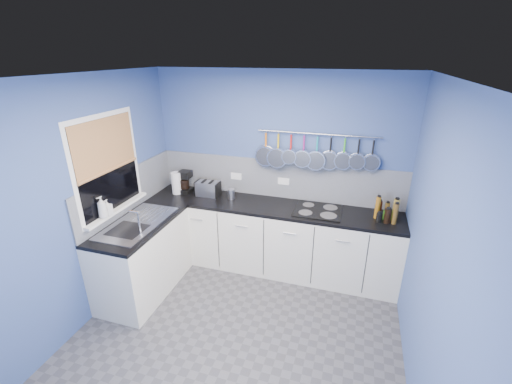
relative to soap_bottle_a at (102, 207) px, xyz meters
The scene contains 46 objects.
floor 1.93m from the soap_bottle_a, ahead, with size 3.20×3.00×0.02m, color #47474C.
ceiling 2.04m from the soap_bottle_a, ahead, with size 3.20×3.00×0.02m, color white.
wall_back 2.11m from the soap_bottle_a, 43.39° to the left, with size 3.20×0.02×2.50m, color #3B528E.
wall_front 2.20m from the soap_bottle_a, 45.80° to the right, with size 3.20×0.02×2.50m, color #3B528E.
wall_left 0.13m from the soap_bottle_a, 141.54° to the right, with size 0.02×3.00×2.50m, color #3B528E.
wall_right 3.14m from the soap_bottle_a, ahead, with size 0.02×3.00×2.50m, color #3B528E.
backsplash_back 2.09m from the soap_bottle_a, 42.95° to the left, with size 3.20×0.02×0.50m, color #969AA4.
backsplash_left 0.54m from the soap_bottle_a, 96.17° to the left, with size 0.02×1.80×0.50m, color #969AA4.
cabinet_run_back 2.04m from the soap_bottle_a, 36.60° to the left, with size 3.20×0.60×0.86m, color silver.
worktop_back 1.93m from the soap_bottle_a, 36.60° to the left, with size 3.20×0.60×0.04m, color black.
cabinet_run_left 0.81m from the soap_bottle_a, 45.79° to the left, with size 0.60×1.20×0.86m, color silver.
worktop_left 0.44m from the soap_bottle_a, 45.79° to the left, with size 0.60×1.20×0.04m, color black.
window_frame 0.45m from the soap_bottle_a, 100.78° to the left, with size 0.01×1.00×1.10m, color white.
window_glass 0.45m from the soap_bottle_a, 99.60° to the left, with size 0.01×0.90×1.00m, color black.
bamboo_blind 0.65m from the soap_bottle_a, 97.71° to the left, with size 0.01×0.90×0.55m, color #BE7C46.
window_sill 0.27m from the soap_bottle_a, 94.83° to the left, with size 0.10×0.98×0.03m, color white.
sink_unit 0.42m from the soap_bottle_a, 45.79° to the left, with size 0.50×0.95×0.01m, color silver.
mixer_tap 0.42m from the soap_bottle_a, ahead, with size 0.12×0.08×0.26m, color silver, non-canonical shape.
socket_left 1.72m from the soap_bottle_a, 55.23° to the left, with size 0.15×0.01×0.09m, color white.
socket_right 2.16m from the soap_bottle_a, 40.89° to the left, with size 0.15×0.01×0.09m, color white.
pot_rail 2.53m from the soap_bottle_a, 34.33° to the left, with size 0.02×0.02×1.45m, color silver.
soap_bottle_a is the anchor object (origin of this frame).
soap_bottle_b 0.08m from the soap_bottle_a, 90.00° to the left, with size 0.08×0.08×0.17m, color white.
paper_towel 1.17m from the soap_bottle_a, 78.96° to the left, with size 0.13×0.13×0.30m, color white.
coffee_maker 1.25m from the soap_bottle_a, 75.41° to the left, with size 0.17×0.19×0.30m, color black, non-canonical shape.
toaster 1.38m from the soap_bottle_a, 61.37° to the left, with size 0.30×0.17×0.19m, color silver.
canister 1.56m from the soap_bottle_a, 50.13° to the left, with size 0.09×0.09×0.13m, color silver.
hob 2.43m from the soap_bottle_a, 28.29° to the left, with size 0.56×0.49×0.01m, color black.
pan_0 2.00m from the soap_bottle_a, 44.62° to the left, with size 0.26×0.06×0.45m, color silver, non-canonical shape.
pan_1 2.11m from the soap_bottle_a, 41.54° to the left, with size 0.26×0.09×0.45m, color silver, non-canonical shape.
pan_2 2.24m from the soap_bottle_a, 38.79° to the left, with size 0.19×0.12×0.38m, color silver, non-canonical shape.
pan_3 2.36m from the soap_bottle_a, 36.34° to the left, with size 0.22×0.11×0.41m, color silver, non-canonical shape.
pan_4 2.48m from the soap_bottle_a, 34.14° to the left, with size 0.24×0.09×0.43m, color silver, non-canonical shape.
pan_5 2.62m from the soap_bottle_a, 32.16° to the left, with size 0.23×0.05×0.42m, color silver, non-canonical shape.
pan_6 2.75m from the soap_bottle_a, 30.39° to the left, with size 0.21×0.06×0.40m, color silver, non-canonical shape.
pan_7 2.89m from the soap_bottle_a, 28.78° to the left, with size 0.19×0.07×0.38m, color silver, non-canonical shape.
pan_8 3.03m from the soap_bottle_a, 27.32° to the left, with size 0.20×0.05×0.39m, color silver, non-canonical shape.
condiment_0 3.24m from the soap_bottle_a, 22.49° to the left, with size 0.07×0.07×0.22m, color olive.
condiment_1 3.17m from the soap_bottle_a, 23.44° to the left, with size 0.05×0.05×0.16m, color brown.
condiment_2 3.09m from the soap_bottle_a, 24.21° to the left, with size 0.07×0.07×0.17m, color #4C190C.
condiment_3 3.20m from the soap_bottle_a, 20.99° to the left, with size 0.06×0.06×0.13m, color #3F721E.
condiment_4 3.11m from the soap_bottle_a, 21.69° to the left, with size 0.06×0.06×0.11m, color #265919.
condiment_5 3.02m from the soap_bottle_a, 22.47° to the left, with size 0.06×0.06×0.26m, color #8C5914.
condiment_6 3.16m from the soap_bottle_a, 19.70° to the left, with size 0.05×0.05×0.24m, color brown.
condiment_7 3.09m from the soap_bottle_a, 20.13° to the left, with size 0.07×0.07×0.17m, color black.
condiment_8 3.01m from the soap_bottle_a, 20.57° to the left, with size 0.06×0.06×0.11m, color black.
Camera 1 is at (0.96, -2.53, 2.67)m, focal length 23.71 mm.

